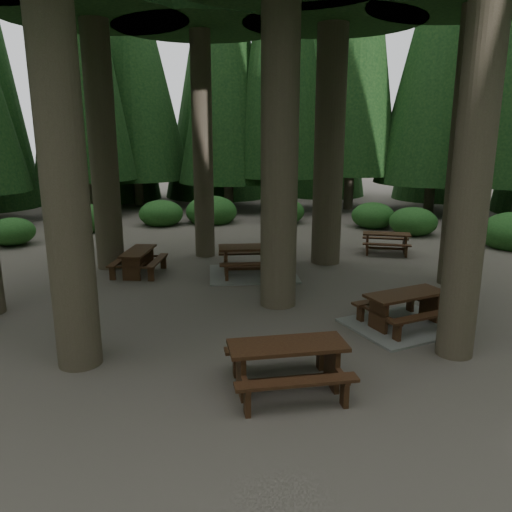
{
  "coord_description": "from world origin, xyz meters",
  "views": [
    {
      "loc": [
        0.47,
        -11.12,
        4.02
      ],
      "look_at": [
        0.27,
        0.54,
        1.1
      ],
      "focal_mm": 35.0,
      "sensor_mm": 36.0,
      "label": 1
    }
  ],
  "objects_px": {
    "picnic_table_a": "(404,315)",
    "picnic_table_c": "(253,265)",
    "picnic_table_e": "(287,359)",
    "picnic_table_d": "(386,240)",
    "picnic_table_b": "(138,258)"
  },
  "relations": [
    {
      "from": "picnic_table_e",
      "to": "picnic_table_d",
      "type": "bearing_deg",
      "value": 57.09
    },
    {
      "from": "picnic_table_a",
      "to": "picnic_table_c",
      "type": "relative_size",
      "value": 1.04
    },
    {
      "from": "picnic_table_b",
      "to": "picnic_table_c",
      "type": "bearing_deg",
      "value": -86.52
    },
    {
      "from": "picnic_table_b",
      "to": "picnic_table_e",
      "type": "xyz_separation_m",
      "value": [
        4.0,
        -6.62,
        0.06
      ]
    },
    {
      "from": "picnic_table_b",
      "to": "picnic_table_d",
      "type": "height_order",
      "value": "picnic_table_b"
    },
    {
      "from": "picnic_table_a",
      "to": "picnic_table_e",
      "type": "xyz_separation_m",
      "value": [
        -2.59,
        -2.71,
        0.28
      ]
    },
    {
      "from": "picnic_table_b",
      "to": "picnic_table_d",
      "type": "distance_m",
      "value": 8.24
    },
    {
      "from": "picnic_table_c",
      "to": "picnic_table_b",
      "type": "bearing_deg",
      "value": 173.48
    },
    {
      "from": "picnic_table_c",
      "to": "picnic_table_d",
      "type": "height_order",
      "value": "picnic_table_c"
    },
    {
      "from": "picnic_table_d",
      "to": "picnic_table_e",
      "type": "relative_size",
      "value": 0.84
    },
    {
      "from": "picnic_table_b",
      "to": "picnic_table_c",
      "type": "distance_m",
      "value": 3.31
    },
    {
      "from": "picnic_table_b",
      "to": "picnic_table_c",
      "type": "relative_size",
      "value": 0.64
    },
    {
      "from": "picnic_table_d",
      "to": "picnic_table_e",
      "type": "height_order",
      "value": "picnic_table_e"
    },
    {
      "from": "picnic_table_c",
      "to": "picnic_table_d",
      "type": "distance_m",
      "value": 5.25
    },
    {
      "from": "picnic_table_b",
      "to": "picnic_table_c",
      "type": "xyz_separation_m",
      "value": [
        3.3,
        -0.02,
        -0.17
      ]
    }
  ]
}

